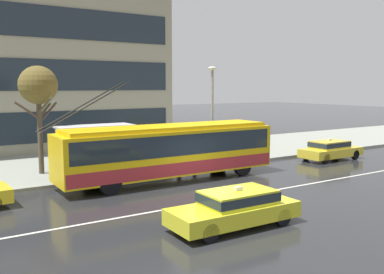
# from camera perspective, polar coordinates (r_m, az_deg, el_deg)

# --- Properties ---
(ground_plane) EXTENTS (160.00, 160.00, 0.00)m
(ground_plane) POSITION_cam_1_polar(r_m,az_deg,el_deg) (19.60, 3.13, -7.39)
(ground_plane) COLOR #252628
(sidewalk_slab) EXTENTS (80.00, 10.00, 0.14)m
(sidewalk_slab) POSITION_cam_1_polar(r_m,az_deg,el_deg) (28.01, -8.73, -2.99)
(sidewalk_slab) COLOR gray
(sidewalk_slab) RESTS_ON ground_plane
(lane_centre_line) EXTENTS (72.00, 0.14, 0.01)m
(lane_centre_line) POSITION_cam_1_polar(r_m,az_deg,el_deg) (18.67, 5.30, -8.13)
(lane_centre_line) COLOR silver
(lane_centre_line) RESTS_ON ground_plane
(trolleybus) EXTENTS (12.23, 2.57, 5.06)m
(trolleybus) POSITION_cam_1_polar(r_m,az_deg,el_deg) (21.71, -3.01, -1.77)
(trolleybus) COLOR yellow
(trolleybus) RESTS_ON ground_plane
(taxi_ahead_of_bus) EXTENTS (4.45, 1.86, 1.39)m
(taxi_ahead_of_bus) POSITION_cam_1_polar(r_m,az_deg,el_deg) (29.28, 18.09, -1.57)
(taxi_ahead_of_bus) COLOR yellow
(taxi_ahead_of_bus) RESTS_ON ground_plane
(taxi_oncoming_near) EXTENTS (4.66, 1.85, 1.39)m
(taxi_oncoming_near) POSITION_cam_1_polar(r_m,az_deg,el_deg) (14.82, 5.85, -9.31)
(taxi_oncoming_near) COLOR yellow
(taxi_oncoming_near) RESTS_ON ground_plane
(bus_shelter) EXTENTS (4.07, 1.67, 2.62)m
(bus_shelter) POSITION_cam_1_polar(r_m,az_deg,el_deg) (23.32, -13.05, -0.05)
(bus_shelter) COLOR gray
(bus_shelter) RESTS_ON sidewalk_slab
(pedestrian_at_shelter) EXTENTS (1.04, 1.04, 2.03)m
(pedestrian_at_shelter) POSITION_cam_1_polar(r_m,az_deg,el_deg) (25.59, -1.91, -0.08)
(pedestrian_at_shelter) COLOR black
(pedestrian_at_shelter) RESTS_ON sidewalk_slab
(pedestrian_approaching_curb) EXTENTS (1.13, 1.13, 1.96)m
(pedestrian_approaching_curb) POSITION_cam_1_polar(r_m,az_deg,el_deg) (25.23, -10.30, -0.38)
(pedestrian_approaching_curb) COLOR #19394C
(pedestrian_approaching_curb) RESTS_ON sidewalk_slab
(pedestrian_walking_past) EXTENTS (1.09, 1.09, 1.98)m
(pedestrian_walking_past) POSITION_cam_1_polar(r_m,az_deg,el_deg) (26.41, 0.45, 0.12)
(pedestrian_walking_past) COLOR #201D2D
(pedestrian_walking_past) RESTS_ON sidewalk_slab
(street_lamp) EXTENTS (0.60, 0.32, 5.88)m
(street_lamp) POSITION_cam_1_polar(r_m,az_deg,el_deg) (26.30, 2.73, 4.34)
(street_lamp) COLOR gray
(street_lamp) RESTS_ON sidewalk_slab
(street_tree_bare) EXTENTS (2.36, 2.21, 5.75)m
(street_tree_bare) POSITION_cam_1_polar(r_m,az_deg,el_deg) (23.89, -19.98, 6.33)
(street_tree_bare) COLOR #4E4231
(street_tree_bare) RESTS_ON sidewalk_slab
(office_tower_corner_left) EXTENTS (21.61, 15.05, 18.52)m
(office_tower_corner_left) POSITION_cam_1_polar(r_m,az_deg,el_deg) (38.52, -22.83, 12.96)
(office_tower_corner_left) COLOR gray
(office_tower_corner_left) RESTS_ON ground_plane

